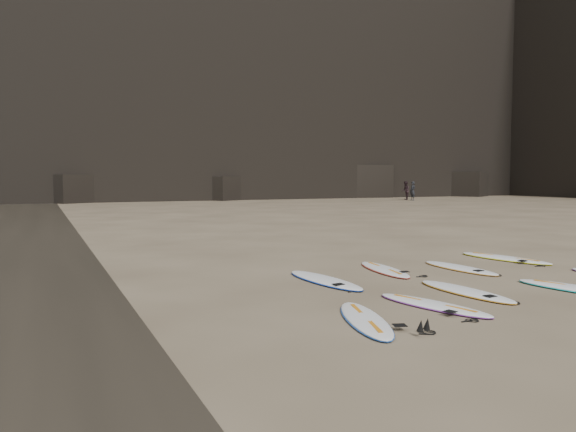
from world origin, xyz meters
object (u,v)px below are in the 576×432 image
at_px(surfboard_0, 365,319).
at_px(person_b, 406,191).
at_px(surfboard_6, 384,269).
at_px(person_a, 413,191).
at_px(surfboard_1, 433,305).
at_px(surfboard_5, 325,280).
at_px(surfboard_2, 465,291).
at_px(surfboard_8, 505,258).
at_px(surfboard_7, 460,268).

height_order(surfboard_0, person_b, person_b).
bearing_deg(surfboard_0, surfboard_6, 70.07).
bearing_deg(person_a, surfboard_1, -38.27).
height_order(surfboard_5, person_a, person_a).
bearing_deg(person_b, surfboard_2, -3.88).
relative_size(surfboard_2, surfboard_5, 0.93).
xyz_separation_m(surfboard_2, surfboard_8, (4.11, 3.06, 0.01)).
relative_size(surfboard_6, person_a, 1.34).
relative_size(surfboard_0, person_a, 1.31).
bearing_deg(surfboard_0, surfboard_8, 47.57).
height_order(surfboard_0, surfboard_2, surfboard_2).
xyz_separation_m(surfboard_0, surfboard_8, (7.08, 4.13, 0.01)).
bearing_deg(surfboard_0, surfboard_2, 37.12).
height_order(surfboard_1, person_b, person_b).
distance_m(surfboard_6, person_a, 42.15).
relative_size(surfboard_0, surfboard_7, 0.99).
height_order(surfboard_5, surfboard_6, surfboard_5).
bearing_deg(surfboard_8, surfboard_0, -160.89).
distance_m(surfboard_5, surfboard_7, 3.84).
distance_m(surfboard_5, person_b, 45.12).
relative_size(surfboard_2, surfboard_8, 0.90).
height_order(surfboard_1, surfboard_5, surfboard_5).
bearing_deg(surfboard_6, surfboard_1, -101.72).
relative_size(surfboard_1, person_a, 1.28).
relative_size(surfboard_1, surfboard_8, 0.86).
bearing_deg(surfboard_6, surfboard_0, -118.15).
xyz_separation_m(surfboard_5, person_b, (27.82, 35.51, 0.88)).
height_order(surfboard_1, surfboard_8, surfboard_8).
distance_m(surfboard_6, surfboard_8, 4.11).
xyz_separation_m(surfboard_5, surfboard_6, (2.00, 0.67, -0.00)).
relative_size(surfboard_1, surfboard_6, 0.96).
distance_m(surfboard_0, surfboard_1, 1.68).
distance_m(surfboard_0, surfboard_7, 5.88).
distance_m(surfboard_1, surfboard_8, 6.62).
bearing_deg(surfboard_0, surfboard_5, 90.41).
height_order(surfboard_0, surfboard_1, surfboard_0).
distance_m(surfboard_0, surfboard_2, 3.16).
relative_size(surfboard_1, surfboard_7, 0.97).
relative_size(surfboard_0, surfboard_6, 0.98).
height_order(surfboard_8, person_a, person_a).
bearing_deg(surfboard_2, surfboard_1, -155.41).
bearing_deg(surfboard_1, surfboard_5, 88.03).
bearing_deg(surfboard_6, person_b, 62.54).
distance_m(surfboard_2, surfboard_7, 2.94).
distance_m(surfboard_2, surfboard_5, 2.95).
bearing_deg(surfboard_7, person_b, 53.18).
distance_m(surfboard_1, surfboard_2, 1.51).
bearing_deg(surfboard_2, surfboard_6, 87.09).
xyz_separation_m(surfboard_1, surfboard_2, (1.34, 0.69, 0.00)).
relative_size(surfboard_6, person_b, 1.33).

